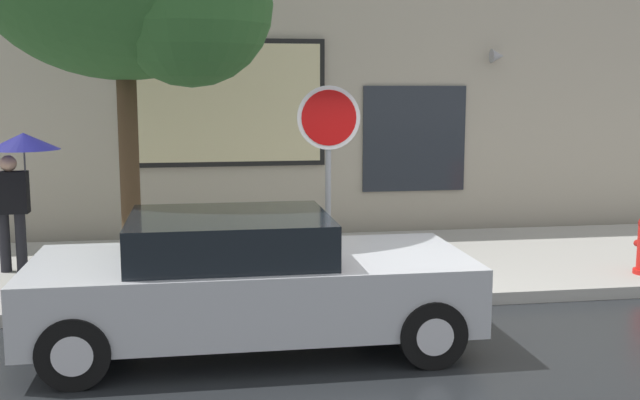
# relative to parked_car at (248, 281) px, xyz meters

# --- Properties ---
(ground_plane) EXTENTS (60.00, 60.00, 0.00)m
(ground_plane) POSITION_rel_parked_car_xyz_m (1.53, -0.02, -0.67)
(ground_plane) COLOR black
(sidewalk) EXTENTS (20.00, 4.00, 0.15)m
(sidewalk) POSITION_rel_parked_car_xyz_m (1.53, 2.98, -0.60)
(sidewalk) COLOR #A3A099
(sidewalk) RESTS_ON ground
(building_facade) EXTENTS (20.00, 0.67, 7.00)m
(building_facade) POSITION_rel_parked_car_xyz_m (1.51, 5.47, 2.81)
(building_facade) COLOR #B2A893
(building_facade) RESTS_ON ground
(parked_car) EXTENTS (4.29, 1.93, 1.34)m
(parked_car) POSITION_rel_parked_car_xyz_m (0.00, 0.00, 0.00)
(parked_car) COLOR #B7BABF
(parked_car) RESTS_ON ground
(pedestrian_with_umbrella) EXTENTS (0.92, 0.92, 1.84)m
(pedestrian_with_umbrella) POSITION_rel_parked_car_xyz_m (-2.78, 3.01, 0.92)
(pedestrian_with_umbrella) COLOR black
(pedestrian_with_umbrella) RESTS_ON sidewalk
(stop_sign) EXTENTS (0.76, 0.10, 2.45)m
(stop_sign) POSITION_rel_parked_car_xyz_m (1.08, 1.57, 1.21)
(stop_sign) COLOR gray
(stop_sign) RESTS_ON sidewalk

